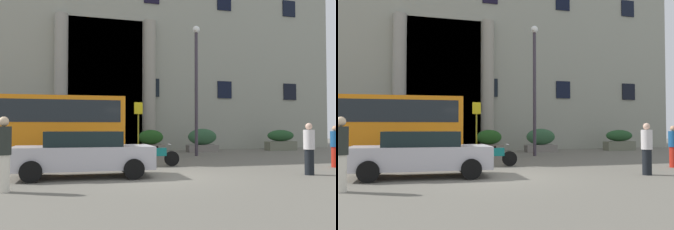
# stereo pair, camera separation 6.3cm
# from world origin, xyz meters

# --- Properties ---
(ground_plane) EXTENTS (80.00, 64.00, 0.12)m
(ground_plane) POSITION_xyz_m (0.00, 0.00, -0.06)
(ground_plane) COLOR #666257
(office_building_facade) EXTENTS (33.70, 9.67, 19.32)m
(office_building_facade) POSITION_xyz_m (-0.00, 17.48, 9.65)
(office_building_facade) COLOR gray
(office_building_facade) RESTS_ON ground_plane
(orange_minibus) EXTENTS (6.77, 2.92, 2.87)m
(orange_minibus) POSITION_xyz_m (-3.83, 5.50, 1.71)
(orange_minibus) COLOR orange
(orange_minibus) RESTS_ON ground_plane
(bus_stop_sign) EXTENTS (0.44, 0.08, 2.85)m
(bus_stop_sign) POSITION_xyz_m (0.67, 7.45, 1.75)
(bus_stop_sign) COLOR #9F981F
(bus_stop_sign) RESTS_ON ground_plane
(hedge_planter_entrance_right) EXTENTS (2.07, 0.76, 1.38)m
(hedge_planter_entrance_right) POSITION_xyz_m (11.13, 10.63, 0.67)
(hedge_planter_entrance_right) COLOR #676956
(hedge_planter_entrance_right) RESTS_ON ground_plane
(hedge_planter_far_east) EXTENTS (1.97, 0.73, 1.47)m
(hedge_planter_far_east) POSITION_xyz_m (5.39, 10.47, 0.71)
(hedge_planter_far_east) COLOR slate
(hedge_planter_far_east) RESTS_ON ground_plane
(hedge_planter_far_west) EXTENTS (1.48, 0.84, 1.38)m
(hedge_planter_far_west) POSITION_xyz_m (-6.07, 10.57, 0.67)
(hedge_planter_far_west) COLOR #646A58
(hedge_planter_far_west) RESTS_ON ground_plane
(hedge_planter_east) EXTENTS (1.63, 0.85, 1.41)m
(hedge_planter_east) POSITION_xyz_m (2.12, 10.72, 0.68)
(hedge_planter_east) COLOR slate
(hedge_planter_east) RESTS_ON ground_plane
(parked_sedan_second) EXTENTS (4.36, 2.14, 1.43)m
(parked_sedan_second) POSITION_xyz_m (-2.45, 0.60, 0.74)
(parked_sedan_second) COLOR #B7B4BC
(parked_sedan_second) RESTS_ON ground_plane
(scooter_by_planter) EXTENTS (1.92, 0.55, 0.89)m
(scooter_by_planter) POSITION_xyz_m (-3.48, 3.37, 0.45)
(scooter_by_planter) COLOR black
(scooter_by_planter) RESTS_ON ground_plane
(motorcycle_near_kerb) EXTENTS (1.91, 0.55, 0.89)m
(motorcycle_near_kerb) POSITION_xyz_m (0.44, 2.99, 0.45)
(motorcycle_near_kerb) COLOR black
(motorcycle_near_kerb) RESTS_ON ground_plane
(pedestrian_woman_with_bag) EXTENTS (0.36, 0.36, 1.70)m
(pedestrian_woman_with_bag) POSITION_xyz_m (4.68, -0.89, 0.86)
(pedestrian_woman_with_bag) COLOR black
(pedestrian_woman_with_bag) RESTS_ON ground_plane
(pedestrian_man_crossing) EXTENTS (0.36, 0.36, 1.62)m
(pedestrian_man_crossing) POSITION_xyz_m (7.14, 0.79, 0.81)
(pedestrian_man_crossing) COLOR #B02014
(pedestrian_man_crossing) RESTS_ON ground_plane
(pedestrian_woman_dark_dress) EXTENTS (0.36, 0.36, 1.82)m
(pedestrian_woman_dark_dress) POSITION_xyz_m (-4.46, -1.61, 0.92)
(pedestrian_woman_dark_dress) COLOR beige
(pedestrian_woman_dark_dress) RESTS_ON ground_plane
(lamppost_plaza_centre) EXTENTS (0.40, 0.40, 7.15)m
(lamppost_plaza_centre) POSITION_xyz_m (3.95, 7.66, 4.19)
(lamppost_plaza_centre) COLOR #39313B
(lamppost_plaza_centre) RESTS_ON ground_plane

